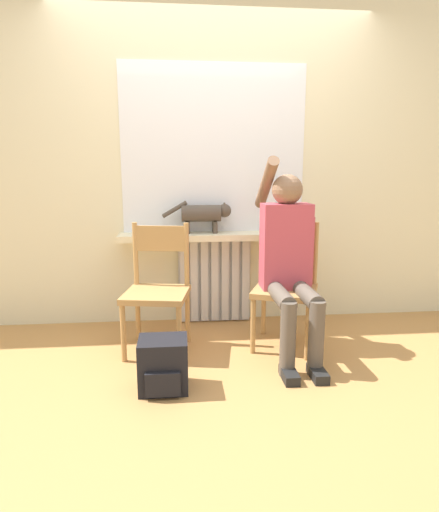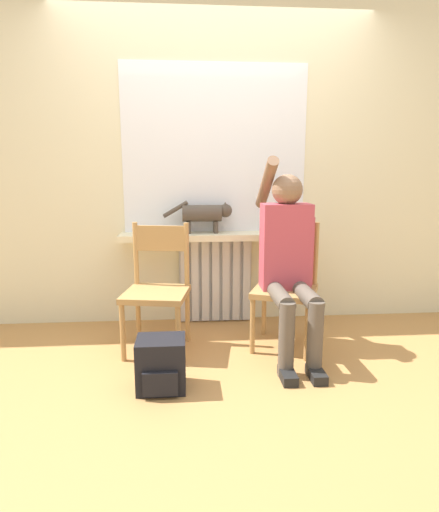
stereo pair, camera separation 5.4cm
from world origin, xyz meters
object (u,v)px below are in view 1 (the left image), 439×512
at_px(chair_right, 286,284).
at_px(backpack, 163,365).
at_px(person, 289,256).
at_px(cat, 204,214).
at_px(chair_left, 158,287).

distance_m(chair_right, backpack, 1.10).
bearing_deg(backpack, person, 29.06).
height_order(chair_right, person, person).
bearing_deg(person, chair_right, 82.17).
bearing_deg(backpack, cat, 73.99).
bearing_deg(person, chair_left, 172.32).
bearing_deg(person, backpack, -150.94).
bearing_deg(cat, backpack, -106.01).
distance_m(chair_left, chair_right, 0.92).
relative_size(person, backpack, 4.42).
distance_m(chair_left, backpack, 0.67).
relative_size(chair_right, person, 0.66).
bearing_deg(person, cat, 131.25).
xyz_separation_m(chair_right, cat, (-0.56, 0.50, 0.47)).
bearing_deg(cat, chair_right, -41.75).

